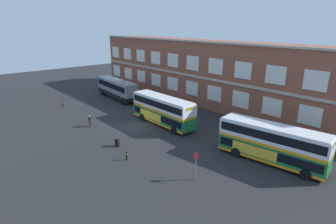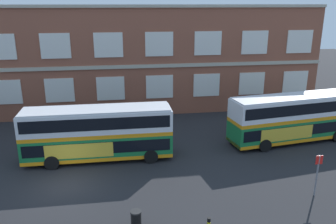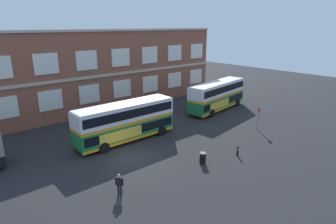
% 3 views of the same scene
% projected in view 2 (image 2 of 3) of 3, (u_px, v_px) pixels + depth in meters
% --- Properties ---
extents(ground_plane, '(120.00, 120.00, 0.00)m').
position_uv_depth(ground_plane, '(70.00, 171.00, 24.70)').
color(ground_plane, '#232326').
extents(brick_terminal_building, '(55.58, 8.19, 11.31)m').
position_uv_depth(brick_terminal_building, '(63.00, 60.00, 37.79)').
color(brick_terminal_building, brown).
rests_on(brick_terminal_building, ground).
extents(double_decker_near, '(11.01, 2.92, 4.07)m').
position_uv_depth(double_decker_near, '(98.00, 133.00, 26.01)').
color(double_decker_near, '#197038').
rests_on(double_decker_near, ground).
extents(double_decker_middle, '(11.25, 4.12, 4.07)m').
position_uv_depth(double_decker_middle, '(292.00, 118.00, 29.42)').
color(double_decker_middle, '#197038').
rests_on(double_decker_middle, ground).
extents(bus_stand_flag, '(0.44, 0.10, 2.70)m').
position_uv_depth(bus_stand_flag, '(317.00, 171.00, 21.16)').
color(bus_stand_flag, slate).
rests_on(bus_stand_flag, ground).
extents(station_litter_bin, '(0.60, 0.60, 1.03)m').
position_uv_depth(station_litter_bin, '(136.00, 219.00, 18.35)').
color(station_litter_bin, black).
rests_on(station_litter_bin, ground).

